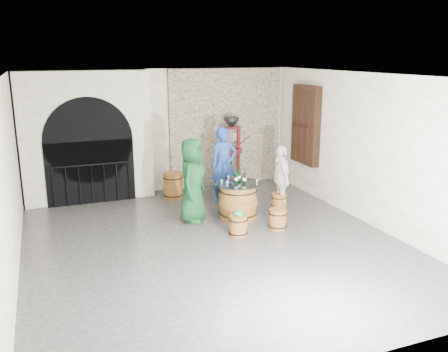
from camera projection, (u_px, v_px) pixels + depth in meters
name	position (u px, v px, depth m)	size (l,w,h in m)	color
ground	(214.00, 243.00, 9.21)	(8.00, 8.00, 0.00)	#2D2D2F
wall_back	(161.00, 131.00, 12.41)	(8.00, 8.00, 0.00)	white
wall_front	(338.00, 241.00, 5.19)	(8.00, 8.00, 0.00)	white
wall_left	(8.00, 181.00, 7.58)	(8.00, 8.00, 0.00)	white
wall_right	(368.00, 150.00, 10.03)	(8.00, 8.00, 0.00)	white
ceiling	(213.00, 76.00, 8.40)	(8.00, 8.00, 0.00)	beige
stone_facing_panel	(226.00, 128.00, 12.99)	(3.20, 0.12, 3.18)	gray
arched_opening	(88.00, 138.00, 11.51)	(3.10, 0.60, 3.19)	white
shuttered_window	(305.00, 125.00, 12.10)	(0.23, 1.10, 2.00)	black
barrel_table	(238.00, 201.00, 10.55)	(1.05, 1.05, 0.81)	brown
barrel_stool_left	(190.00, 211.00, 10.42)	(0.39, 0.39, 0.43)	brown
barrel_stool_far	(226.00, 195.00, 11.60)	(0.39, 0.39, 0.43)	brown
barrel_stool_right	(279.00, 202.00, 11.03)	(0.39, 0.39, 0.43)	brown
barrel_stool_near_right	(278.00, 219.00, 9.93)	(0.39, 0.39, 0.43)	brown
barrel_stool_near_left	(238.00, 225.00, 9.56)	(0.39, 0.39, 0.43)	brown
green_cap	(239.00, 213.00, 9.50)	(0.23, 0.18, 0.10)	#0E9C53
person_green	(192.00, 180.00, 10.25)	(0.90, 0.59, 1.84)	#103B1C
person_blue	(224.00, 165.00, 11.60)	(0.68, 0.45, 1.87)	navy
person_white	(281.00, 179.00, 10.90)	(0.92, 0.38, 1.56)	silver
wine_bottle_left	(236.00, 177.00, 10.39)	(0.08, 0.08, 0.32)	black
wine_bottle_center	(244.00, 178.00, 10.38)	(0.08, 0.08, 0.32)	black
wine_bottle_right	(239.00, 176.00, 10.54)	(0.08, 0.08, 0.32)	black
tasting_glass_a	(227.00, 183.00, 10.22)	(0.05, 0.05, 0.10)	#C06125
tasting_glass_b	(245.00, 180.00, 10.53)	(0.05, 0.05, 0.10)	#C06125
tasting_glass_c	(228.00, 178.00, 10.68)	(0.05, 0.05, 0.10)	#C06125
tasting_glass_d	(238.00, 177.00, 10.72)	(0.05, 0.05, 0.10)	#C06125
tasting_glass_e	(257.00, 182.00, 10.34)	(0.05, 0.05, 0.10)	#C06125
tasting_glass_f	(222.00, 182.00, 10.35)	(0.05, 0.05, 0.10)	#C06125
side_barrel	(173.00, 186.00, 11.96)	(0.51, 0.51, 0.68)	brown
corking_press	(231.00, 148.00, 12.67)	(0.80, 0.43, 1.94)	#470B11
control_box	(235.00, 136.00, 13.06)	(0.18, 0.10, 0.22)	silver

